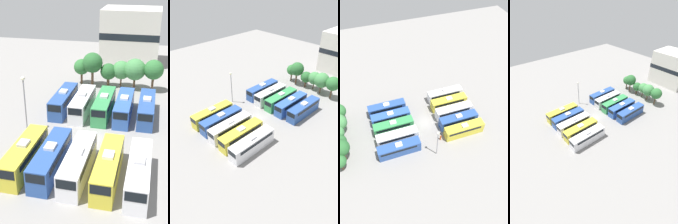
# 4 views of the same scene
# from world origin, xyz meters

# --- Properties ---
(ground_plane) EXTENTS (122.73, 122.73, 0.00)m
(ground_plane) POSITION_xyz_m (0.00, 0.00, 0.00)
(ground_plane) COLOR gray
(bus_0) EXTENTS (2.50, 10.40, 3.55)m
(bus_0) POSITION_xyz_m (-6.83, -8.44, 1.76)
(bus_0) COLOR gold
(bus_0) RESTS_ON ground_plane
(bus_1) EXTENTS (2.50, 10.40, 3.55)m
(bus_1) POSITION_xyz_m (-3.46, -8.39, 1.76)
(bus_1) COLOR #284C93
(bus_1) RESTS_ON ground_plane
(bus_2) EXTENTS (2.50, 10.40, 3.55)m
(bus_2) POSITION_xyz_m (-0.06, -8.59, 1.76)
(bus_2) COLOR silver
(bus_2) RESTS_ON ground_plane
(bus_3) EXTENTS (2.50, 10.40, 3.55)m
(bus_3) POSITION_xyz_m (3.49, -8.62, 1.76)
(bus_3) COLOR gold
(bus_3) RESTS_ON ground_plane
(bus_4) EXTENTS (2.50, 10.40, 3.55)m
(bus_4) POSITION_xyz_m (6.99, -8.88, 1.76)
(bus_4) COLOR silver
(bus_4) RESTS_ON ground_plane
(bus_5) EXTENTS (2.50, 10.40, 3.55)m
(bus_5) POSITION_xyz_m (-6.96, 8.85, 1.76)
(bus_5) COLOR #284C93
(bus_5) RESTS_ON ground_plane
(bus_6) EXTENTS (2.50, 10.40, 3.55)m
(bus_6) POSITION_xyz_m (-3.53, 8.42, 1.76)
(bus_6) COLOR silver
(bus_6) RESTS_ON ground_plane
(bus_7) EXTENTS (2.50, 10.40, 3.55)m
(bus_7) POSITION_xyz_m (0.07, 8.50, 1.76)
(bus_7) COLOR #338C4C
(bus_7) RESTS_ON ground_plane
(bus_8) EXTENTS (2.50, 10.40, 3.55)m
(bus_8) POSITION_xyz_m (3.38, 8.47, 1.76)
(bus_8) COLOR #2D56A8
(bus_8) RESTS_ON ground_plane
(bus_9) EXTENTS (2.50, 10.40, 3.55)m
(bus_9) POSITION_xyz_m (6.98, 8.75, 1.76)
(bus_9) COLOR #284C93
(bus_9) RESTS_ON ground_plane
(worker_person) EXTENTS (0.36, 0.36, 1.78)m
(worker_person) POSITION_xyz_m (-6.67, -2.04, 0.83)
(worker_person) COLOR #CC4C19
(worker_person) RESTS_ON ground_plane
(light_pole) EXTENTS (0.60, 0.60, 8.59)m
(light_pole) POSITION_xyz_m (-10.27, 0.40, 5.75)
(light_pole) COLOR gray
(light_pole) RESTS_ON ground_plane
(tree_0) EXTENTS (3.22, 3.22, 5.23)m
(tree_0) POSITION_xyz_m (-7.04, 22.38, 3.58)
(tree_0) COLOR brown
(tree_0) RESTS_ON ground_plane
(tree_1) EXTENTS (4.07, 4.07, 6.95)m
(tree_1) POSITION_xyz_m (-4.56, 21.51, 4.87)
(tree_1) COLOR brown
(tree_1) RESTS_ON ground_plane
(tree_2) EXTENTS (3.31, 3.31, 4.84)m
(tree_2) POSITION_xyz_m (-1.34, 21.89, 3.14)
(tree_2) COLOR brown
(tree_2) RESTS_ON ground_plane
(tree_3) EXTENTS (3.71, 3.71, 5.39)m
(tree_3) POSITION_xyz_m (1.22, 22.33, 3.52)
(tree_3) COLOR brown
(tree_3) RESTS_ON ground_plane
(tree_4) EXTENTS (4.27, 4.27, 6.20)m
(tree_4) POSITION_xyz_m (3.97, 21.56, 4.05)
(tree_4) COLOR brown
(tree_4) RESTS_ON ground_plane
(tree_5) EXTENTS (3.86, 3.86, 6.33)m
(tree_5) POSITION_xyz_m (7.55, 21.18, 4.37)
(tree_5) COLOR brown
(tree_5) RESTS_ON ground_plane
(depot_building) EXTENTS (14.06, 11.24, 13.34)m
(depot_building) POSITION_xyz_m (1.21, 40.78, 6.74)
(depot_building) COLOR beige
(depot_building) RESTS_ON ground_plane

